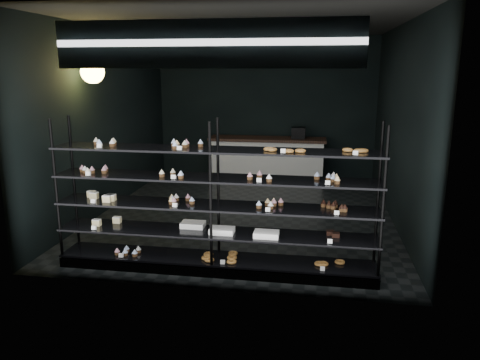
# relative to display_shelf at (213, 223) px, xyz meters

# --- Properties ---
(room) EXTENTS (5.01, 6.01, 3.20)m
(room) POSITION_rel_display_shelf_xyz_m (0.05, 2.45, 0.97)
(room) COLOR black
(room) RESTS_ON ground
(display_shelf) EXTENTS (4.00, 0.50, 1.91)m
(display_shelf) POSITION_rel_display_shelf_xyz_m (0.00, 0.00, 0.00)
(display_shelf) COLOR black
(display_shelf) RESTS_ON room
(signage) EXTENTS (3.30, 0.05, 0.50)m
(signage) POSITION_rel_display_shelf_xyz_m (0.05, -0.48, 2.12)
(signage) COLOR #0D0D43
(signage) RESTS_ON room
(pendant_lamp) EXTENTS (0.35, 0.35, 0.91)m
(pendant_lamp) POSITION_rel_display_shelf_xyz_m (-2.15, 1.39, 1.82)
(pendant_lamp) COLOR black
(pendant_lamp) RESTS_ON room
(service_counter) EXTENTS (2.61, 0.65, 1.23)m
(service_counter) POSITION_rel_display_shelf_xyz_m (0.16, 4.95, -0.13)
(service_counter) COLOR beige
(service_counter) RESTS_ON room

